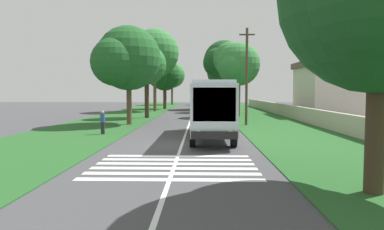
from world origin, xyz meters
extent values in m
plane|color=#424244|center=(0.00, 0.00, 0.00)|extent=(160.00, 160.00, 0.00)
cube|color=#235623|center=(15.00, 8.20, 0.02)|extent=(120.00, 8.00, 0.04)
cube|color=#235623|center=(15.00, -8.20, 0.02)|extent=(120.00, 8.00, 0.04)
cube|color=silver|center=(15.00, 0.00, 0.00)|extent=(110.00, 0.16, 0.01)
cube|color=silver|center=(3.46, -1.80, 2.10)|extent=(11.00, 2.50, 2.90)
cube|color=slate|center=(3.76, -1.80, 2.62)|extent=(9.68, 2.54, 0.85)
cube|color=slate|center=(-2.00, -1.80, 2.45)|extent=(0.08, 2.20, 1.74)
cube|color=orange|center=(3.46, -1.80, 1.10)|extent=(10.78, 2.53, 0.36)
cube|color=silver|center=(3.46, -1.80, 3.64)|extent=(10.56, 2.30, 0.18)
cube|color=black|center=(-2.12, -1.80, 0.87)|extent=(0.16, 2.40, 0.40)
sphere|color=#F2EDCC|center=(-2.06, -1.00, 1.00)|extent=(0.24, 0.24, 0.24)
sphere|color=#F2EDCC|center=(-2.06, -2.60, 1.00)|extent=(0.24, 0.24, 0.24)
cylinder|color=black|center=(-0.44, -0.65, 0.55)|extent=(1.10, 0.32, 1.10)
cylinder|color=black|center=(6.96, -0.65, 0.55)|extent=(1.10, 0.32, 1.10)
cylinder|color=black|center=(-0.44, -2.95, 0.55)|extent=(1.10, 0.32, 1.10)
cylinder|color=black|center=(6.96, -2.95, 0.55)|extent=(1.10, 0.32, 1.10)
cube|color=silver|center=(-7.74, 0.00, 0.00)|extent=(0.45, 6.80, 0.01)
cube|color=silver|center=(-6.84, 0.00, 0.00)|extent=(0.45, 6.80, 0.01)
cube|color=silver|center=(-5.94, 0.00, 0.00)|extent=(0.45, 6.80, 0.01)
cube|color=silver|center=(-5.04, 0.00, 0.00)|extent=(0.45, 6.80, 0.01)
cube|color=silver|center=(-4.14, 0.00, 0.00)|extent=(0.45, 6.80, 0.01)
cube|color=silver|center=(-3.24, 0.00, 0.00)|extent=(0.45, 6.80, 0.01)
cube|color=silver|center=(23.01, -1.53, 0.53)|extent=(4.30, 1.75, 0.70)
cube|color=slate|center=(22.91, -1.53, 1.15)|extent=(2.00, 1.61, 0.55)
cylinder|color=black|center=(21.66, -0.75, 0.32)|extent=(0.64, 0.22, 0.64)
cylinder|color=black|center=(24.36, -0.75, 0.32)|extent=(0.64, 0.22, 0.64)
cylinder|color=black|center=(21.66, -2.31, 0.32)|extent=(0.64, 0.22, 0.64)
cylinder|color=black|center=(24.36, -2.31, 0.32)|extent=(0.64, 0.22, 0.64)
cube|color=gray|center=(32.67, -1.69, 0.53)|extent=(4.30, 1.75, 0.70)
cube|color=slate|center=(32.57, -1.69, 1.15)|extent=(2.00, 1.61, 0.55)
cylinder|color=black|center=(31.32, -0.91, 0.32)|extent=(0.64, 0.22, 0.64)
cylinder|color=black|center=(34.02, -0.91, 0.32)|extent=(0.64, 0.22, 0.64)
cylinder|color=black|center=(31.32, -2.47, 0.32)|extent=(0.64, 0.22, 0.64)
cylinder|color=black|center=(34.02, -2.47, 0.32)|extent=(0.64, 0.22, 0.64)
cube|color=silver|center=(38.22, -1.78, 0.53)|extent=(4.30, 1.75, 0.70)
cube|color=slate|center=(38.12, -1.78, 1.15)|extent=(2.00, 1.61, 0.55)
cylinder|color=black|center=(36.87, -1.00, 0.32)|extent=(0.64, 0.22, 0.64)
cylinder|color=black|center=(39.57, -1.00, 0.32)|extent=(0.64, 0.22, 0.64)
cylinder|color=black|center=(36.87, -2.56, 0.32)|extent=(0.64, 0.22, 0.64)
cylinder|color=black|center=(39.57, -2.56, 0.32)|extent=(0.64, 0.22, 0.64)
cube|color=gray|center=(44.89, -1.77, 0.53)|extent=(4.30, 1.75, 0.70)
cube|color=slate|center=(44.79, -1.77, 1.15)|extent=(2.00, 1.61, 0.55)
cylinder|color=black|center=(43.54, -0.99, 0.32)|extent=(0.64, 0.22, 0.64)
cylinder|color=black|center=(46.24, -0.99, 0.32)|extent=(0.64, 0.22, 0.64)
cylinder|color=black|center=(43.54, -2.55, 0.32)|extent=(0.64, 0.22, 0.64)
cylinder|color=black|center=(46.24, -2.55, 0.32)|extent=(0.64, 0.22, 0.64)
cylinder|color=brown|center=(33.92, 6.00, 3.47)|extent=(0.49, 0.49, 6.86)
sphere|color=#337A38|center=(33.92, 6.00, 8.96)|extent=(7.49, 7.49, 7.49)
sphere|color=#337A38|center=(36.16, 6.00, 8.40)|extent=(4.47, 4.47, 4.47)
sphere|color=#337A38|center=(32.04, 7.13, 8.40)|extent=(4.71, 4.71, 4.71)
cylinder|color=brown|center=(12.41, 5.58, 2.29)|extent=(0.47, 0.47, 4.50)
sphere|color=#1E5623|center=(12.41, 5.58, 6.18)|extent=(5.95, 5.95, 5.95)
sphere|color=#1E5623|center=(14.19, 5.58, 5.73)|extent=(4.33, 4.33, 4.33)
sphere|color=#1E5623|center=(10.92, 6.47, 5.73)|extent=(4.30, 4.30, 4.30)
cylinder|color=#4C3826|center=(40.97, 5.19, 2.26)|extent=(0.59, 0.59, 4.44)
sphere|color=#1E5623|center=(40.97, 5.19, 6.01)|extent=(5.55, 5.55, 5.55)
sphere|color=#1E5623|center=(42.64, 5.19, 5.59)|extent=(3.32, 3.32, 3.32)
sphere|color=#1E5623|center=(39.59, 6.03, 5.59)|extent=(3.85, 3.85, 3.85)
cylinder|color=#3D2D1E|center=(20.37, 5.16, 2.48)|extent=(0.52, 0.52, 4.88)
sphere|color=#286B2D|center=(20.37, 5.16, 6.18)|extent=(4.59, 4.59, 4.59)
sphere|color=#286B2D|center=(21.75, 5.16, 5.84)|extent=(3.32, 3.32, 3.32)
sphere|color=#286B2D|center=(19.23, 5.84, 5.84)|extent=(2.78, 2.78, 2.78)
cylinder|color=brown|center=(60.03, 5.50, 2.64)|extent=(0.46, 0.46, 5.19)
sphere|color=#337A38|center=(60.03, 5.50, 6.86)|extent=(5.91, 5.91, 5.91)
sphere|color=#337A38|center=(61.80, 5.50, 6.41)|extent=(3.26, 3.26, 3.26)
sphere|color=#337A38|center=(58.55, 6.38, 6.41)|extent=(3.99, 3.99, 3.99)
cylinder|color=brown|center=(41.52, -5.14, 3.29)|extent=(0.53, 0.53, 6.51)
sphere|color=#19471E|center=(41.52, -5.14, 8.48)|extent=(7.03, 7.03, 7.03)
sphere|color=#19471E|center=(43.63, -5.14, 7.95)|extent=(4.18, 4.18, 4.18)
sphere|color=#19471E|center=(39.76, -4.09, 7.95)|extent=(5.20, 5.20, 5.20)
cylinder|color=brown|center=(33.39, -5.59, 3.29)|extent=(0.48, 0.48, 6.50)
sphere|color=#337A38|center=(33.39, -5.59, 7.99)|extent=(5.25, 5.25, 5.25)
sphere|color=#337A38|center=(34.97, -5.59, 7.59)|extent=(3.05, 3.05, 3.05)
sphere|color=#337A38|center=(32.08, -4.80, 7.59)|extent=(3.04, 3.04, 3.04)
cylinder|color=brown|center=(23.08, -5.70, 2.50)|extent=(0.53, 0.53, 4.93)
sphere|color=#337A38|center=(23.08, -5.70, 6.42)|extent=(5.29, 5.29, 5.29)
sphere|color=#337A38|center=(24.67, -5.70, 6.02)|extent=(3.82, 3.82, 3.82)
sphere|color=#337A38|center=(21.76, -4.91, 6.02)|extent=(3.08, 3.08, 3.08)
cylinder|color=#4C3826|center=(61.63, -5.43, 2.90)|extent=(0.39, 0.39, 5.72)
sphere|color=#19471E|center=(61.63, -5.43, 7.32)|extent=(5.68, 5.68, 5.68)
sphere|color=#19471E|center=(63.34, -5.43, 6.90)|extent=(3.66, 3.66, 3.66)
sphere|color=#19471E|center=(60.21, -4.58, 6.90)|extent=(3.22, 3.22, 3.22)
cylinder|color=#3D2D1E|center=(-9.31, -6.35, 2.21)|extent=(0.57, 0.57, 4.33)
sphere|color=#19471E|center=(-7.54, -6.35, 5.55)|extent=(3.68, 3.68, 3.68)
cylinder|color=#473828|center=(12.12, -5.28, 4.44)|extent=(0.24, 0.24, 8.80)
cube|color=#3D3326|center=(12.12, -5.28, 8.24)|extent=(0.12, 1.40, 0.12)
cube|color=#B2A893|center=(20.00, -11.60, 0.77)|extent=(70.00, 0.40, 1.45)
cube|color=beige|center=(25.66, -17.37, 3.11)|extent=(9.73, 6.08, 6.22)
cube|color=brown|center=(25.66, -17.37, 6.61)|extent=(10.33, 6.68, 0.79)
cylinder|color=#26262D|center=(4.93, 5.96, 0.46)|extent=(0.28, 0.28, 0.85)
cylinder|color=#334C99|center=(4.93, 5.96, 1.19)|extent=(0.34, 0.34, 0.60)
sphere|color=tan|center=(4.93, 5.96, 1.61)|extent=(0.24, 0.24, 0.24)
camera|label=1|loc=(-19.83, -1.10, 3.12)|focal=32.55mm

